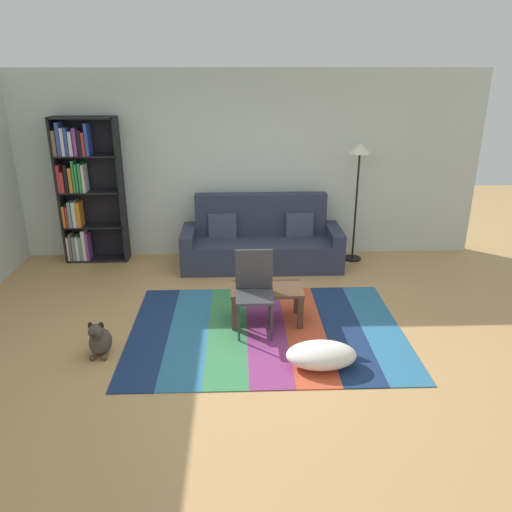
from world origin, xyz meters
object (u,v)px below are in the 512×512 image
object	(u,v)px
couch	(261,242)
pouf	(321,355)
coffee_table	(267,294)
dog	(100,340)
folding_chair	(254,285)
tv_remote	(256,284)
bookshelf	(83,190)
standing_lamp	(359,164)

from	to	relation	value
couch	pouf	xyz separation A→B (m)	(0.45, -2.69, -0.21)
coffee_table	dog	xyz separation A→B (m)	(-1.70, -0.63, -0.18)
coffee_table	pouf	distance (m)	1.07
folding_chair	tv_remote	bearing A→B (deg)	102.02
pouf	tv_remote	size ratio (longest dim) A/B	4.51
bookshelf	standing_lamp	distance (m)	3.93
bookshelf	coffee_table	world-z (taller)	bookshelf
couch	tv_remote	size ratio (longest dim) A/B	15.07
couch	folding_chair	bearing A→B (deg)	-94.93
dog	bookshelf	bearing A→B (deg)	106.99
coffee_table	dog	bearing A→B (deg)	-159.62
bookshelf	pouf	world-z (taller)	bookshelf
dog	folding_chair	distance (m)	1.66
bookshelf	standing_lamp	bearing A→B (deg)	-1.85
pouf	dog	distance (m)	2.19
pouf	bookshelf	bearing A→B (deg)	135.16
pouf	coffee_table	bearing A→B (deg)	116.75
bookshelf	couch	bearing A→B (deg)	-6.34
dog	tv_remote	distance (m)	1.76
pouf	dog	xyz separation A→B (m)	(-2.17, 0.30, 0.03)
pouf	standing_lamp	distance (m)	3.26
standing_lamp	tv_remote	distance (m)	2.58
couch	pouf	size ratio (longest dim) A/B	3.34
couch	tv_remote	distance (m)	1.69
pouf	folding_chair	distance (m)	1.05
dog	standing_lamp	distance (m)	4.21
dog	folding_chair	world-z (taller)	folding_chair
tv_remote	dog	bearing A→B (deg)	-120.53
couch	pouf	distance (m)	2.73
coffee_table	standing_lamp	xyz separation A→B (m)	(1.40, 1.91, 1.10)
pouf	standing_lamp	xyz separation A→B (m)	(0.93, 2.84, 1.31)
pouf	folding_chair	xyz separation A→B (m)	(-0.62, 0.75, 0.41)
pouf	tv_remote	distance (m)	1.20
couch	coffee_table	xyz separation A→B (m)	(-0.02, -1.75, 0.00)
standing_lamp	folding_chair	size ratio (longest dim) A/B	1.91
dog	tv_remote	world-z (taller)	tv_remote
bookshelf	pouf	xyz separation A→B (m)	(2.99, -2.97, -0.93)
pouf	folding_chair	bearing A→B (deg)	129.31
pouf	tv_remote	world-z (taller)	tv_remote
folding_chair	coffee_table	bearing A→B (deg)	70.19
dog	folding_chair	xyz separation A→B (m)	(1.56, 0.45, 0.37)
pouf	dog	bearing A→B (deg)	172.05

